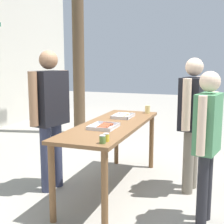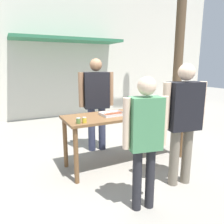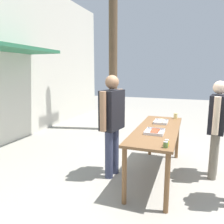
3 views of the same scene
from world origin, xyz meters
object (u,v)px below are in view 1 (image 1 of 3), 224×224
Objects in this scene: food_tray_buns at (123,116)px; condiment_jar_ketchup at (106,137)px; food_tray_sausages at (104,127)px; condiment_jar_mustard at (103,139)px; beer_cup at (148,109)px; person_customer_holding_hotdog at (207,134)px; person_server_behind_table at (50,109)px; person_customer_with_cup at (192,114)px.

condiment_jar_ketchup is at bearing -169.16° from food_tray_buns.
condiment_jar_mustard reaches higher than food_tray_sausages.
person_customer_holding_hotdog is at bearing -145.90° from beer_cup.
person_server_behind_table is at bearing 87.02° from food_tray_sausages.
food_tray_buns is 0.23× the size of person_customer_holding_hotdog.
condiment_jar_mustard is at bearing -19.97° from person_customer_with_cup.
food_tray_sausages is 0.76m from food_tray_buns.
condiment_jar_ketchup is at bearing -2.76° from condiment_jar_mustard.
person_server_behind_table is 1.05× the size of person_customer_with_cup.
food_tray_sausages is at bearing -179.91° from food_tray_buns.
condiment_jar_ketchup is at bearing -179.61° from beer_cup.
person_server_behind_table is 1.82m from person_customer_with_cup.
food_tray_sausages is 1.15m from person_customer_with_cup.
person_customer_with_cup is (0.61, -0.97, 0.12)m from food_tray_sausages.
condiment_jar_mustard is 0.69× the size of beer_cup.
food_tray_buns is 0.20× the size of person_server_behind_table.
person_customer_holding_hotdog is (0.47, -0.95, 0.02)m from condiment_jar_mustard.
food_tray_buns is 3.12× the size of beer_cup.
beer_cup is 1.55m from person_server_behind_table.
person_customer_with_cup is at bearing -31.28° from condiment_jar_ketchup.
beer_cup is 0.07× the size of person_server_behind_table.
person_server_behind_table is (-0.72, 0.75, 0.17)m from food_tray_buns.
beer_cup reaches higher than food_tray_buns.
food_tray_sausages is 4.49× the size of condiment_jar_ketchup.
food_tray_buns is 1.36m from condiment_jar_ketchup.
condiment_jar_ketchup is 0.05× the size of person_customer_holding_hotdog.
food_tray_sausages is 0.23× the size of person_customer_holding_hotdog.
person_customer_holding_hotdog reaches higher than beer_cup.
beer_cup reaches higher than condiment_jar_ketchup.
condiment_jar_mustard is at bearing -51.92° from person_customer_holding_hotdog.
food_tray_sausages is 4.49× the size of condiment_jar_mustard.
person_customer_holding_hotdog is (0.38, -0.95, 0.02)m from condiment_jar_ketchup.
person_customer_holding_hotdog is at bearing -67.89° from condiment_jar_ketchup.
condiment_jar_ketchup reaches higher than food_tray_sausages.
condiment_jar_ketchup is 0.69× the size of beer_cup.
person_customer_holding_hotdog is (-0.19, -1.20, 0.05)m from food_tray_sausages.
condiment_jar_mustard and condiment_jar_ketchup have the same top height.
food_tray_buns is 0.22× the size of person_customer_with_cup.
beer_cup reaches higher than condiment_jar_mustard.
person_customer_with_cup reaches higher than food_tray_sausages.
person_server_behind_table reaches higher than person_customer_holding_hotdog.
food_tray_sausages is at bearing -87.30° from person_customer_holding_hotdog.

